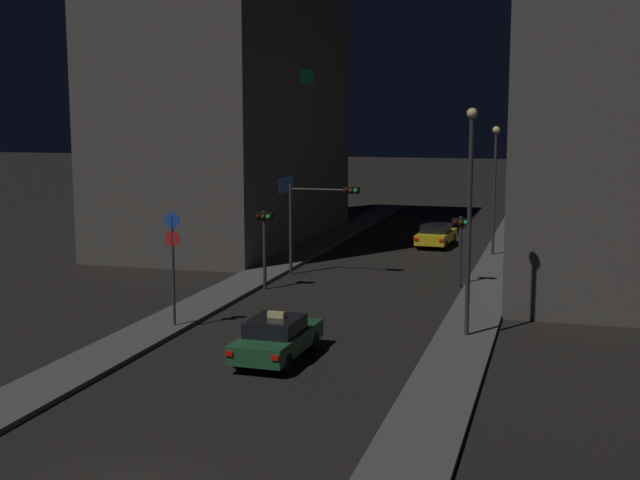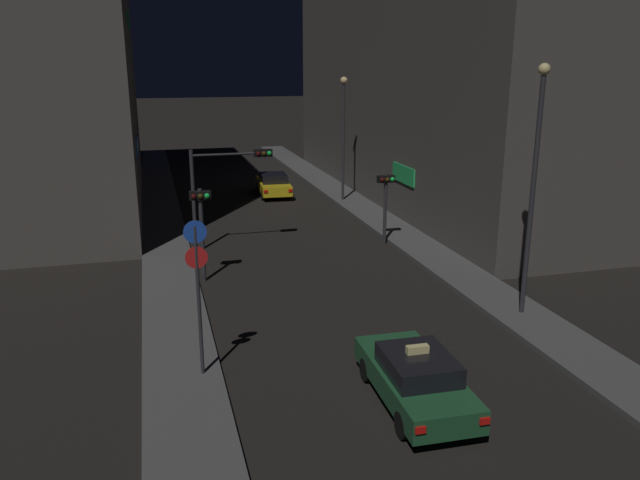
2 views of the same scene
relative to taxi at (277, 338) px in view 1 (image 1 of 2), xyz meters
The scene contains 12 objects.
sidewalk_left 18.63m from the taxi, 107.30° to the left, with size 2.10×60.78×0.17m, color #4C4C4C.
sidewalk_right 18.67m from the taxi, 72.28° to the left, with size 2.10×60.78×0.17m, color #4C4C4C.
building_facade_left 29.45m from the taxi, 114.66° to the left, with size 9.85×21.62×22.60m.
building_facade_right 26.49m from the taxi, 65.43° to the left, with size 7.96×31.30×14.52m.
taxi is the anchor object (origin of this frame).
far_car 25.91m from the taxi, 86.65° to the left, with size 2.06×4.55×1.42m.
traffic_light_overhead 15.04m from the taxi, 100.93° to the left, with size 3.62×0.42×4.61m.
traffic_light_left_kerb 11.59m from the taxi, 111.73° to the left, with size 0.80×0.42×3.66m.
traffic_light_right_kerb 14.38m from the taxi, 72.13° to the left, with size 0.80×0.42×3.35m.
sign_pole_left 6.02m from the taxi, 151.60° to the left, with size 0.59×0.10×4.25m.
street_lamp_near_block 8.22m from the taxi, 36.55° to the left, with size 0.37×0.37×8.06m.
street_lamp_far_block 23.69m from the taxi, 77.17° to the left, with size 0.42×0.42×7.23m.
Camera 1 is at (8.70, -14.86, 7.91)m, focal length 47.33 mm.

